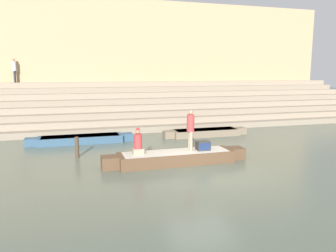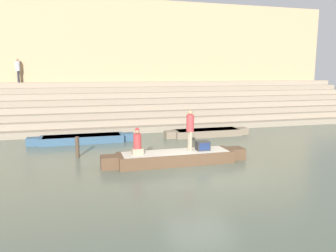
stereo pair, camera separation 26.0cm
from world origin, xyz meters
name	(u,v)px [view 2 (the right image)]	position (x,y,z in m)	size (l,w,h in m)	color
ground_plane	(200,173)	(0.00, 0.00, 0.00)	(120.00, 120.00, 0.00)	#566051
ghat_steps	(139,109)	(0.00, 12.77, 1.08)	(36.00, 6.37, 3.05)	gray
back_wall	(132,61)	(0.00, 15.62, 4.67)	(34.20, 1.28, 9.41)	tan
rowboat_main	(176,157)	(-0.51, 1.56, 0.26)	(6.17, 1.39, 0.49)	brown
person_standing	(190,127)	(0.12, 1.58, 1.50)	(0.32, 0.32, 1.73)	gray
person_rowing	(137,143)	(-2.12, 1.58, 0.94)	(0.44, 0.35, 1.09)	gray
tv_set	(203,146)	(0.68, 1.53, 0.69)	(0.55, 0.46, 0.39)	#2D2D2D
moored_boat_shore	(207,132)	(3.02, 6.79, 0.22)	(5.20, 1.17, 0.40)	#756651
moored_boat_distant	(82,139)	(-4.21, 6.82, 0.22)	(5.62, 1.17, 0.40)	#33516B
mooring_post	(77,147)	(-4.47, 3.66, 0.47)	(0.18, 0.18, 0.94)	#473828
person_on_steps	(18,69)	(-8.41, 14.63, 4.04)	(0.31, 0.31, 1.70)	#28282D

